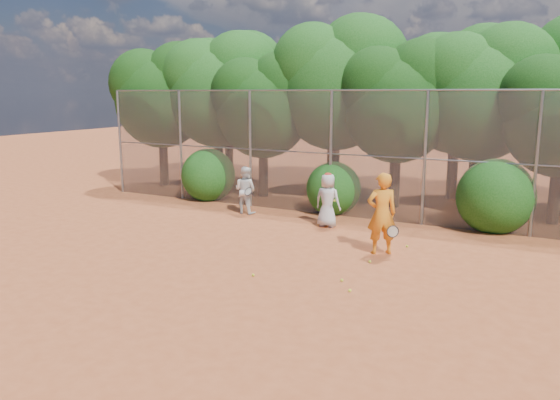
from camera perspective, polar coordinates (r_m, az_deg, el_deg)
The scene contains 22 objects.
ground at distance 12.31m, azimuth -1.30°, elevation -7.47°, with size 80.00×80.00×0.00m, color #A94D26.
fence_back at distance 17.30m, azimuth 8.03°, elevation 4.84°, with size 20.05×0.09×4.03m.
tree_0 at distance 23.68m, azimuth -12.17°, elevation 10.95°, with size 4.38×3.81×6.00m.
tree_1 at distance 22.58m, azimuth -6.37°, elevation 11.72°, with size 4.64×4.03×6.35m.
tree_2 at distance 20.68m, azimuth -1.62°, elevation 10.22°, with size 3.99×3.47×5.47m.
tree_3 at distance 20.50m, azimuth 6.07°, elevation 12.43°, with size 4.89×4.26×6.70m.
tree_4 at distance 19.13m, azimuth 12.41°, elevation 10.41°, with size 4.19×3.64×5.73m.
tree_5 at distance 19.41m, azimuth 20.36°, elevation 10.85°, with size 4.51×3.92×6.17m.
tree_9 at distance 25.06m, azimuth -5.31°, elevation 12.08°, with size 4.83×4.20×6.62m.
tree_10 at distance 22.92m, azimuth 5.80°, elevation 12.88°, with size 5.15×4.48×7.06m.
tree_11 at distance 21.15m, azimuth 18.24°, elevation 11.27°, with size 4.64×4.03×6.35m.
bush_0 at distance 20.42m, azimuth -7.50°, elevation 2.84°, with size 2.00×2.00×2.00m, color #154812.
bush_1 at distance 18.05m, azimuth 5.62°, elevation 1.46°, with size 1.80×1.80×1.80m, color #154812.
bush_2 at distance 16.82m, azimuth 21.60°, elevation 0.69°, with size 2.20×2.20×2.20m, color #154812.
player_yellow at distance 13.61m, azimuth 10.59°, elevation -1.41°, with size 0.93×0.81×2.03m.
player_teen at distance 16.19m, azimuth 5.00°, elevation 0.00°, with size 0.80×0.53×1.63m.
player_white at distance 17.97m, azimuth -3.65°, elevation 1.05°, with size 0.86×0.74×1.56m.
ball_0 at distance 11.73m, azimuth 6.48°, elevation -8.33°, with size 0.07×0.07×0.07m, color #CBD126.
ball_1 at distance 13.07m, azimuth 9.36°, elevation -6.35°, with size 0.07×0.07×0.07m, color #CBD126.
ball_2 at distance 11.18m, azimuth 7.31°, elevation -9.36°, with size 0.07×0.07×0.07m, color #CBD126.
ball_3 at distance 11.99m, azimuth -2.83°, elevation -7.84°, with size 0.07×0.07×0.07m, color #CBD126.
ball_4 at distance 14.51m, azimuth 13.13°, elevation -4.72°, with size 0.07×0.07×0.07m, color #CBD126.
Camera 1 is at (5.66, -10.20, 3.95)m, focal length 35.00 mm.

